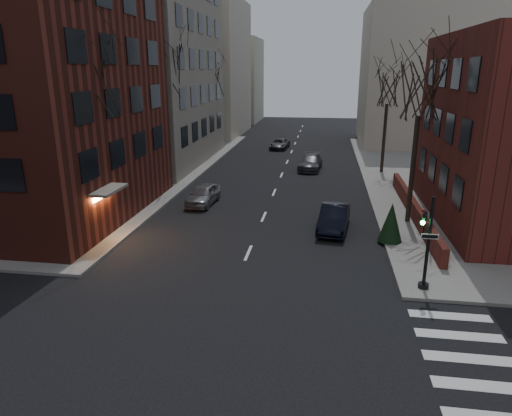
{
  "coord_description": "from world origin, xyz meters",
  "views": [
    {
      "loc": [
        3.58,
        -9.29,
        9.02
      ],
      "look_at": [
        0.2,
        13.35,
        2.0
      ],
      "focal_mm": 32.0,
      "sensor_mm": 36.0,
      "label": 1
    }
  ],
  "objects": [
    {
      "name": "building_left_brick",
      "position": [
        -15.5,
        16.5,
        9.0
      ],
      "size": [
        15.0,
        15.0,
        18.0
      ],
      "primitive_type": "cube",
      "color": "maroon",
      "rests_on": "ground"
    },
    {
      "name": "building_left_tan",
      "position": [
        -17.0,
        34.0,
        14.0
      ],
      "size": [
        18.0,
        18.0,
        28.0
      ],
      "primitive_type": "cube",
      "color": "gray",
      "rests_on": "ground"
    },
    {
      "name": "low_wall_right",
      "position": [
        9.3,
        19.0,
        0.65
      ],
      "size": [
        0.35,
        16.0,
        1.0
      ],
      "primitive_type": "cube",
      "color": "#5C1E1A",
      "rests_on": "sidewalk_far_right"
    },
    {
      "name": "building_distant_la",
      "position": [
        -15.0,
        55.0,
        9.0
      ],
      "size": [
        14.0,
        16.0,
        18.0
      ],
      "primitive_type": "cube",
      "color": "#B9B09C",
      "rests_on": "ground"
    },
    {
      "name": "building_distant_ra",
      "position": [
        15.0,
        50.0,
        8.0
      ],
      "size": [
        14.0,
        14.0,
        16.0
      ],
      "primitive_type": "cube",
      "color": "#B9B09C",
      "rests_on": "ground"
    },
    {
      "name": "building_distant_lb",
      "position": [
        -13.0,
        72.0,
        7.0
      ],
      "size": [
        10.0,
        12.0,
        14.0
      ],
      "primitive_type": "cube",
      "color": "#B9B09C",
      "rests_on": "ground"
    },
    {
      "name": "traffic_signal",
      "position": [
        7.94,
        8.99,
        1.91
      ],
      "size": [
        0.76,
        0.44,
        4.0
      ],
      "color": "black",
      "rests_on": "sidewalk_far_right"
    },
    {
      "name": "tree_left_a",
      "position": [
        -8.8,
        14.0,
        8.47
      ],
      "size": [
        4.18,
        4.18,
        10.26
      ],
      "color": "#2D231C",
      "rests_on": "sidewalk_far_left"
    },
    {
      "name": "tree_left_b",
      "position": [
        -8.8,
        26.0,
        8.91
      ],
      "size": [
        4.4,
        4.4,
        10.8
      ],
      "color": "#2D231C",
      "rests_on": "sidewalk_far_left"
    },
    {
      "name": "tree_left_c",
      "position": [
        -8.8,
        40.0,
        8.03
      ],
      "size": [
        3.96,
        3.96,
        9.72
      ],
      "color": "#2D231C",
      "rests_on": "sidewalk_far_left"
    },
    {
      "name": "tree_right_a",
      "position": [
        8.8,
        18.0,
        8.03
      ],
      "size": [
        3.96,
        3.96,
        9.72
      ],
      "color": "#2D231C",
      "rests_on": "sidewalk_far_right"
    },
    {
      "name": "tree_right_b",
      "position": [
        8.8,
        32.0,
        7.59
      ],
      "size": [
        3.74,
        3.74,
        9.18
      ],
      "color": "#2D231C",
      "rests_on": "sidewalk_far_right"
    },
    {
      "name": "streetlamp_near",
      "position": [
        -8.2,
        22.0,
        4.24
      ],
      "size": [
        0.36,
        0.36,
        6.28
      ],
      "color": "black",
      "rests_on": "sidewalk_far_left"
    },
    {
      "name": "streetlamp_far",
      "position": [
        -8.2,
        42.0,
        4.24
      ],
      "size": [
        0.36,
        0.36,
        6.28
      ],
      "color": "black",
      "rests_on": "sidewalk_far_left"
    },
    {
      "name": "parked_sedan",
      "position": [
        4.35,
        16.14,
        0.73
      ],
      "size": [
        2.05,
        4.56,
        1.45
      ],
      "primitive_type": "imported",
      "rotation": [
        0.0,
        0.0,
        -0.12
      ],
      "color": "black",
      "rests_on": "ground"
    },
    {
      "name": "car_lane_silver",
      "position": [
        -4.52,
        20.21,
        0.69
      ],
      "size": [
        1.9,
        4.14,
        1.37
      ],
      "primitive_type": "imported",
      "rotation": [
        0.0,
        0.0,
        -0.07
      ],
      "color": "gray",
      "rests_on": "ground"
    },
    {
      "name": "car_lane_gray",
      "position": [
        2.43,
        32.63,
        0.69
      ],
      "size": [
        2.32,
        4.87,
        1.37
      ],
      "primitive_type": "imported",
      "rotation": [
        0.0,
        0.0,
        -0.09
      ],
      "color": "#3D3D42",
      "rests_on": "ground"
    },
    {
      "name": "car_lane_far",
      "position": [
        -1.55,
        43.73,
        0.58
      ],
      "size": [
        2.28,
        4.33,
        1.16
      ],
      "primitive_type": "imported",
      "rotation": [
        0.0,
        0.0,
        -0.09
      ],
      "color": "#3B3A3F",
      "rests_on": "ground"
    },
    {
      "name": "sandwich_board",
      "position": [
        9.43,
        18.28,
        0.56
      ],
      "size": [
        0.4,
        0.54,
        0.83
      ],
      "primitive_type": "cube",
      "rotation": [
        0.0,
        0.0,
        0.06
      ],
      "color": "white",
      "rests_on": "sidewalk_far_right"
    },
    {
      "name": "evergreen_shrub",
      "position": [
        7.3,
        14.43,
        1.21
      ],
      "size": [
        1.28,
        1.28,
        2.12
      ],
      "primitive_type": "cone",
      "rotation": [
        0.0,
        0.0,
        -0.0
      ],
      "color": "black",
      "rests_on": "sidewalk_far_right"
    }
  ]
}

